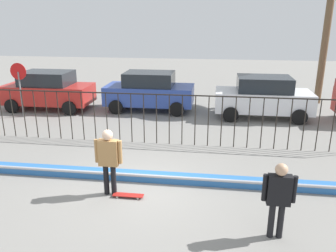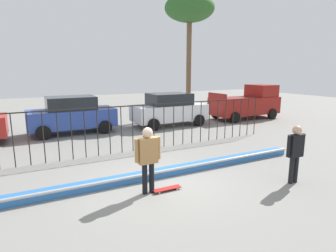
# 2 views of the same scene
# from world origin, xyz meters

# --- Properties ---
(ground_plane) EXTENTS (60.00, 60.00, 0.00)m
(ground_plane) POSITION_xyz_m (0.00, 0.00, 0.00)
(ground_plane) COLOR gray
(bowl_coping_ledge) EXTENTS (11.00, 0.40, 0.27)m
(bowl_coping_ledge) POSITION_xyz_m (0.00, 0.39, 0.12)
(bowl_coping_ledge) COLOR #2D6BB7
(bowl_coping_ledge) RESTS_ON ground
(perimeter_fence) EXTENTS (14.04, 0.04, 1.86)m
(perimeter_fence) POSITION_xyz_m (0.00, 3.39, 1.14)
(perimeter_fence) COLOR black
(perimeter_fence) RESTS_ON ground
(skateboarder) EXTENTS (0.72, 0.27, 1.78)m
(skateboarder) POSITION_xyz_m (-0.57, -0.51, 1.07)
(skateboarder) COLOR black
(skateboarder) RESTS_ON ground
(skateboard) EXTENTS (0.80, 0.20, 0.07)m
(skateboard) POSITION_xyz_m (-0.07, -0.63, 0.06)
(skateboard) COLOR #A51E19
(skateboard) RESTS_ON ground
(camera_operator) EXTENTS (0.68, 0.26, 1.69)m
(camera_operator) POSITION_xyz_m (3.43, -1.82, 1.02)
(camera_operator) COLOR black
(camera_operator) RESTS_ON ground
(parked_car_blue) EXTENTS (4.30, 2.12, 1.90)m
(parked_car_blue) POSITION_xyz_m (-1.14, 8.00, 0.97)
(parked_car_blue) COLOR #2D479E
(parked_car_blue) RESTS_ON ground
(parked_car_white) EXTENTS (4.30, 2.12, 1.90)m
(parked_car_white) POSITION_xyz_m (4.25, 7.44, 0.97)
(parked_car_white) COLOR silver
(parked_car_white) RESTS_ON ground
(pickup_truck) EXTENTS (4.70, 2.12, 2.24)m
(pickup_truck) POSITION_xyz_m (10.05, 7.20, 1.04)
(pickup_truck) COLOR maroon
(pickup_truck) RESTS_ON ground
(palm_tree_tall) EXTENTS (3.49, 3.49, 8.43)m
(palm_tree_tall) POSITION_xyz_m (7.59, 10.74, 7.32)
(palm_tree_tall) COLOR brown
(palm_tree_tall) RESTS_ON ground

